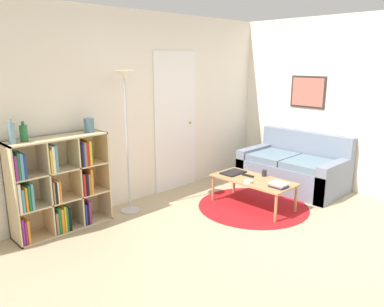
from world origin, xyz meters
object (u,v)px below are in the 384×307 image
bowl (248,182)px  bottle_middle (24,133)px  couch (295,169)px  cup (264,173)px  vase_on_shelf (89,125)px  floor_lamp (125,99)px  coffee_table (253,181)px  bottle_left (12,134)px  laptop (233,173)px  bookshelf (57,186)px

bowl → bottle_middle: 2.74m
couch → cup: size_ratio=17.17×
cup → vase_on_shelf: size_ratio=0.53×
bottle_middle → floor_lamp: bearing=-5.3°
couch → coffee_table: couch is taller
bottle_left → vase_on_shelf: bottle_left is taller
coffee_table → cup: 0.23m
bowl → cup: bearing=4.9°
bottle_left → bottle_middle: bottle_left is taller
laptop → bottle_middle: (-2.54, 0.78, 0.80)m
floor_lamp → cup: bearing=-34.9°
floor_lamp → coffee_table: 2.02m
bowl → bottle_left: (-2.47, 1.17, 0.81)m
bowl → bottle_left: size_ratio=0.43×
bookshelf → bottle_middle: size_ratio=5.25×
floor_lamp → bookshelf: bearing=173.1°
laptop → bottle_middle: bottle_middle is taller
cup → bottle_middle: bearing=156.9°
floor_lamp → cup: size_ratio=20.43×
bottle_left → vase_on_shelf: 0.89m
couch → laptop: size_ratio=4.50×
bottle_middle → vase_on_shelf: size_ratio=1.27×
couch → cup: 0.95m
floor_lamp → laptop: floor_lamp is taller
couch → laptop: (-1.13, 0.32, 0.12)m
bookshelf → vase_on_shelf: bearing=-0.7°
bookshelf → coffee_table: (2.23, -1.14, -0.19)m
bottle_left → bowl: bearing=-25.3°
bottle_middle → bottle_left: bearing=-164.0°
vase_on_shelf → laptop: bearing=-23.5°
bookshelf → cup: bearing=-25.6°
floor_lamp → coffee_table: floor_lamp is taller
bookshelf → laptop: bookshelf is taller
couch → vase_on_shelf: vase_on_shelf is taller
coffee_table → cup: size_ratio=12.54×
bookshelf → bowl: bearing=-30.7°
bookshelf → bottle_middle: 0.72m
bowl → cup: 0.41m
coffee_table → bottle_middle: (-2.53, 1.14, 0.85)m
cup → bottle_left: size_ratio=0.35×
bookshelf → bottle_left: bearing=-175.3°
floor_lamp → vase_on_shelf: 0.55m
couch → cup: couch is taller
coffee_table → bottle_left: size_ratio=4.33×
cup → bowl: bearing=-175.1°
bookshelf → floor_lamp: bearing=-6.9°
floor_lamp → bottle_left: size_ratio=7.06×
laptop → cup: cup is taller
floor_lamp → bottle_middle: (-1.22, 0.11, -0.29)m
coffee_table → bottle_left: bearing=157.4°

